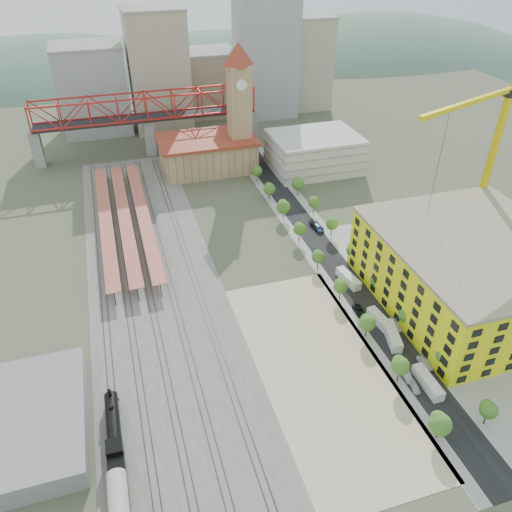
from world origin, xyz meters
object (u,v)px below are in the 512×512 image
object	(u,v)px
construction_building	(471,271)
site_trailer_c	(380,321)
clock_tower	(239,96)
car_0	(415,387)
site_trailer_d	(348,279)
site_trailer_a	(428,382)
site_trailer_b	(392,336)
locomotive	(114,437)
tower_crane	(490,140)

from	to	relation	value
construction_building	site_trailer_c	bearing A→B (deg)	-175.35
clock_tower	car_0	size ratio (longest dim) A/B	13.22
site_trailer_d	clock_tower	bearing A→B (deg)	86.65
site_trailer_a	site_trailer_d	size ratio (longest dim) A/B	1.00
site_trailer_a	site_trailer_b	distance (m)	15.16
site_trailer_b	car_0	distance (m)	15.27
car_0	construction_building	bearing A→B (deg)	48.09
site_trailer_c	locomotive	bearing A→B (deg)	-172.97
clock_tower	construction_building	world-z (taller)	clock_tower
construction_building	locomotive	distance (m)	94.02
site_trailer_c	site_trailer_d	xyz separation A→B (m)	(0.00, 18.19, 0.05)
locomotive	site_trailer_b	size ratio (longest dim) A/B	2.53
site_trailer_d	tower_crane	bearing A→B (deg)	1.51
site_trailer_b	site_trailer_d	xyz separation A→B (m)	(0.00, 24.07, -0.02)
car_0	site_trailer_b	bearing A→B (deg)	88.38
site_trailer_c	car_0	bearing A→B (deg)	-104.71
site_trailer_c	site_trailer_d	size ratio (longest dim) A/B	0.96
locomotive	car_0	xyz separation A→B (m)	(63.00, -4.94, -1.55)
clock_tower	tower_crane	world-z (taller)	tower_crane
site_trailer_d	site_trailer_c	bearing A→B (deg)	-98.79
construction_building	car_0	bearing A→B (deg)	-141.63
construction_building	site_trailer_b	world-z (taller)	construction_building
tower_crane	site_trailer_b	bearing A→B (deg)	-143.43
car_0	locomotive	bearing A→B (deg)	-174.76
construction_building	locomotive	size ratio (longest dim) A/B	2.13
locomotive	construction_building	bearing A→B (deg)	11.08
car_0	site_trailer_d	bearing A→B (deg)	95.33
locomotive	car_0	size ratio (longest dim) A/B	6.05
construction_building	site_trailer_a	xyz separation A→B (m)	(-26.00, -23.16, -8.14)
tower_crane	car_0	world-z (taller)	tower_crane
car_0	clock_tower	bearing A→B (deg)	102.05
site_trailer_a	site_trailer_d	world-z (taller)	site_trailer_a
tower_crane	construction_building	bearing A→B (deg)	-125.42
car_0	site_trailer_a	bearing A→B (deg)	5.93
locomotive	site_trailer_d	distance (m)	74.29
tower_crane	site_trailer_b	size ratio (longest dim) A/B	5.87
construction_building	tower_crane	xyz separation A→B (m)	(16.99, 23.89, 24.67)
locomotive	site_trailer_d	bearing A→B (deg)	27.32
clock_tower	site_trailer_c	distance (m)	106.05
construction_building	site_trailer_a	distance (m)	35.76
locomotive	clock_tower	bearing A→B (deg)	63.83
tower_crane	car_0	distance (m)	73.66
tower_crane	site_trailer_b	distance (m)	62.77
tower_crane	site_trailer_a	bearing A→B (deg)	-132.42
site_trailer_a	car_0	distance (m)	3.07
clock_tower	site_trailer_b	xyz separation A→B (m)	(8.00, -108.00, -27.41)
clock_tower	locomotive	world-z (taller)	clock_tower
locomotive	car_0	world-z (taller)	locomotive
construction_building	car_0	xyz separation A→B (m)	(-29.00, -22.96, -8.74)
construction_building	site_trailer_c	distance (m)	27.34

